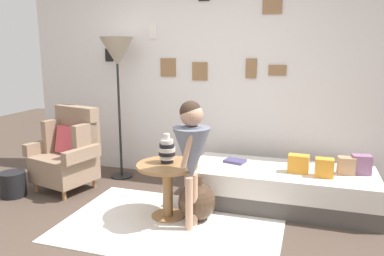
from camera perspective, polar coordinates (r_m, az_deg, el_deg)
ground_plane at (r=3.34m, az=-7.78°, el=-17.58°), size 12.00×12.00×0.00m
gallery_wall at (r=4.75m, az=1.96°, el=7.85°), size 4.80×0.12×2.60m
rug at (r=3.70m, az=-3.08°, el=-14.31°), size 2.05×1.37×0.01m
armchair at (r=4.68m, az=-18.18°, el=-3.55°), size 0.85×0.72×0.97m
daybed at (r=4.16m, az=13.28°, el=-8.67°), size 1.90×0.81×0.40m
pillow_head at (r=4.16m, az=24.22°, el=-5.07°), size 0.19×0.14×0.20m
pillow_mid at (r=4.11m, az=22.27°, el=-5.29°), size 0.17×0.14×0.18m
pillow_back at (r=3.94m, az=19.36°, el=-5.68°), size 0.18×0.12×0.19m
pillow_extra at (r=4.00m, az=15.78°, el=-5.22°), size 0.21×0.13×0.18m
side_table at (r=3.71m, az=-3.78°, el=-7.67°), size 0.60×0.60×0.55m
vase_striped at (r=3.67m, az=-3.81°, el=-3.43°), size 0.16×0.16×0.29m
floor_lamp at (r=4.78m, az=-11.26°, el=10.57°), size 0.41×0.41×1.78m
person_child at (r=3.36m, az=-0.07°, el=-3.04°), size 0.34×0.34×1.20m
book_on_daybed at (r=4.23m, az=6.50°, el=-4.98°), size 0.25×0.21×0.03m
demijohn_near at (r=3.72m, az=0.73°, el=-11.00°), size 0.37×0.37×0.45m
magazine_basket at (r=4.75m, az=-25.44°, el=-7.69°), size 0.28×0.28×0.28m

